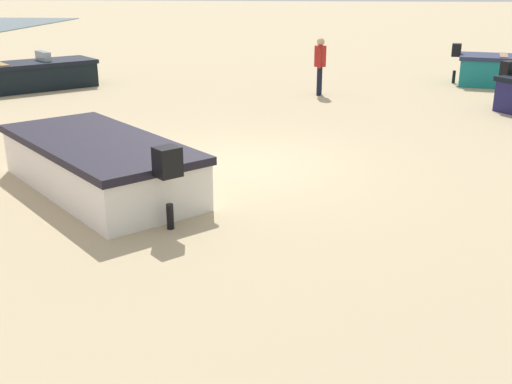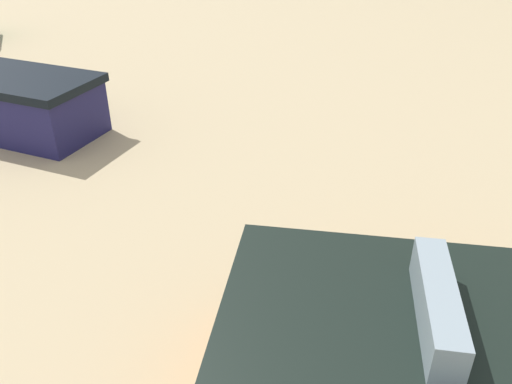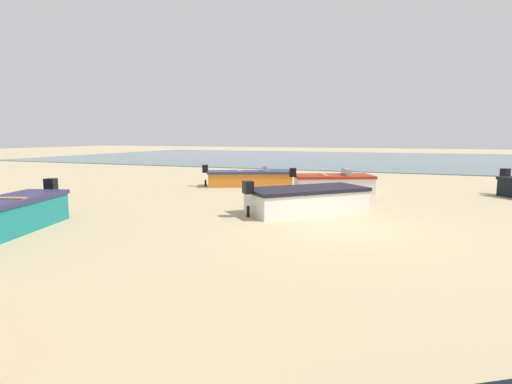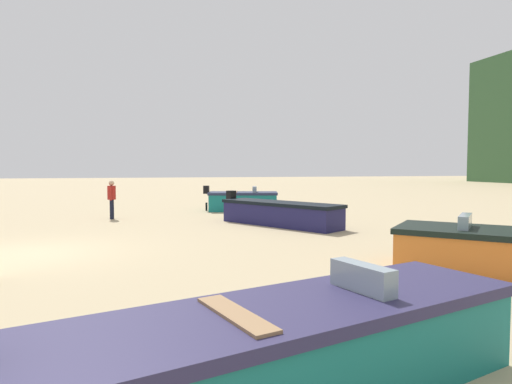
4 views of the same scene
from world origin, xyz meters
name	(u,v)px [view 2 (image 2 of 4)]	position (x,y,z in m)	size (l,w,h in m)	color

